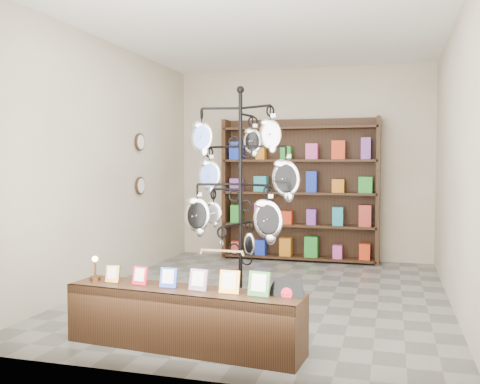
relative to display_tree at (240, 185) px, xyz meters
The scene contains 6 objects.
ground 1.61m from the display_tree, 88.09° to the left, with size 5.00×5.00×0.00m, color slate.
room_envelope 1.10m from the display_tree, 88.09° to the left, with size 5.00×5.00×5.00m.
display_tree is the anchor object (origin of this frame).
front_shelf 1.45m from the display_tree, 101.73° to the right, with size 2.01×0.59×0.70m.
back_shelving 3.26m from the display_tree, 89.44° to the left, with size 2.42×0.36×2.20m.
wall_clocks 2.62m from the display_tree, 137.92° to the left, with size 0.03×0.24×0.84m.
Camera 1 is at (1.38, -5.91, 1.50)m, focal length 40.00 mm.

